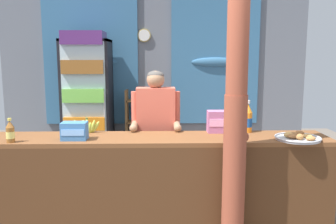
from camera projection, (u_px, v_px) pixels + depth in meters
The scene contains 14 objects.
ground_plane at pixel (153, 196), 4.29m from camera, with size 8.00×8.00×0.00m, color #665B51.
back_wall_curtained at pixel (154, 70), 5.94m from camera, with size 5.04×0.22×2.82m.
stall_counter at pixel (159, 176), 3.32m from camera, with size 3.23×0.53×0.91m.
timber_post at pixel (236, 102), 2.94m from camera, with size 0.21×0.19×2.70m.
drink_fridge at pixel (87, 93), 5.48m from camera, with size 0.73×0.64×2.04m.
bottle_shelf_rack at pixel (141, 124), 5.72m from camera, with size 0.48×0.28×1.14m.
plastic_lawn_chair at pixel (233, 140), 5.07m from camera, with size 0.48×0.48×0.86m.
shopkeeper at pixel (156, 123), 3.85m from camera, with size 0.53×0.42×1.52m.
soda_bottle_orange_soda at pixel (248, 119), 3.56m from camera, with size 0.09×0.09×0.32m.
soda_bottle_iced_tea at pixel (10, 132), 3.14m from camera, with size 0.07×0.07×0.22m.
snack_box_biscuit at pixel (74, 131), 3.25m from camera, with size 0.23×0.15×0.16m.
snack_box_wafer at pixel (219, 122), 3.56m from camera, with size 0.23×0.14×0.22m.
pastry_tray at pixel (298, 137), 3.25m from camera, with size 0.41×0.41×0.07m.
banana_bunch at pixel (87, 127), 3.54m from camera, with size 0.28×0.06×0.16m.
Camera 1 is at (0.09, -2.86, 1.66)m, focal length 38.02 mm.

